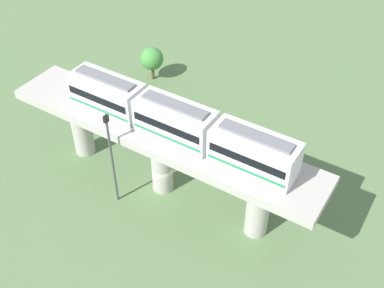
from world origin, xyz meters
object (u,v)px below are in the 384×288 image
at_px(tree_near_viaduct, 152,59).
at_px(train, 175,121).
at_px(signal_post, 112,156).
at_px(parked_car_red, 268,166).
at_px(parked_car_black, 204,139).
at_px(parked_car_yellow, 156,105).

bearing_deg(tree_near_viaduct, train, 42.21).
relative_size(tree_near_viaduct, signal_post, 0.43).
bearing_deg(signal_post, tree_near_viaduct, -153.67).
distance_m(parked_car_red, tree_near_viaduct, 19.94).
bearing_deg(parked_car_black, train, 6.36).
relative_size(train, parked_car_red, 4.70).
height_order(parked_car_yellow, tree_near_viaduct, tree_near_viaduct).
xyz_separation_m(train, parked_car_black, (-7.10, -1.48, -7.67)).
relative_size(parked_car_yellow, tree_near_viaduct, 1.09).
bearing_deg(parked_car_red, tree_near_viaduct, -116.92).
height_order(parked_car_yellow, parked_car_red, same).
bearing_deg(train, parked_car_red, 140.38).
xyz_separation_m(parked_car_yellow, signal_post, (12.53, 4.72, 4.51)).
distance_m(train, signal_post, 6.21).
height_order(train, parked_car_yellow, train).
height_order(parked_car_black, signal_post, signal_post).
distance_m(train, parked_car_black, 10.55).
distance_m(parked_car_black, signal_post, 11.73).
relative_size(train, parked_car_black, 4.71).
xyz_separation_m(parked_car_red, signal_post, (10.30, -9.84, 4.51)).
height_order(parked_car_black, tree_near_viaduct, tree_near_viaduct).
height_order(train, parked_car_red, train).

